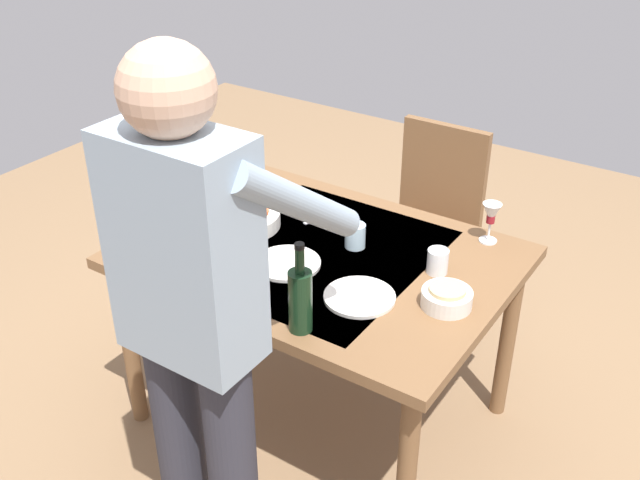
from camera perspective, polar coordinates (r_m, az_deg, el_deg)
ground_plane at (r=3.07m, az=0.00°, el=-13.07°), size 6.00×6.00×0.00m
dining_table at (r=2.65m, az=0.00°, el=-2.44°), size 1.31×0.96×0.75m
chair_near at (r=3.37m, az=8.49°, el=2.02°), size 0.40×0.40×0.91m
person_server at (r=1.95m, az=-9.45°, el=-5.93°), size 0.42×0.61×1.69m
wine_bottle at (r=2.18m, az=-1.52°, el=-4.50°), size 0.07×0.07×0.30m
wine_glass_left at (r=2.69m, az=12.96°, el=1.83°), size 0.07×0.07×0.15m
wine_glass_right at (r=2.28m, az=-5.23°, el=-3.02°), size 0.07×0.07×0.15m
water_cup_near_left at (r=2.51m, az=8.99°, el=-1.62°), size 0.07×0.07×0.09m
water_cup_near_right at (r=3.01m, az=-6.65°, el=4.35°), size 0.07×0.07×0.10m
water_cup_far_left at (r=2.62m, az=2.71°, el=0.33°), size 0.07×0.07×0.09m
serving_bowl_pasta at (r=2.78m, az=-6.20°, el=1.70°), size 0.30×0.30×0.07m
side_bowl_salad at (r=2.56m, az=-9.53°, el=-1.18°), size 0.18×0.18×0.07m
side_bowl_bread at (r=2.35m, az=9.68°, el=-4.33°), size 0.16×0.16×0.07m
dinner_plate_near at (r=2.54m, az=-2.53°, el=-1.79°), size 0.23×0.23×0.01m
dinner_plate_far at (r=2.37m, az=3.04°, el=-4.37°), size 0.23×0.23×0.01m
table_fork at (r=2.83m, az=0.20°, el=1.81°), size 0.07×0.18×0.00m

